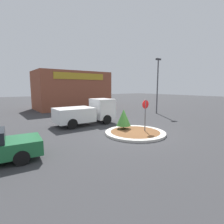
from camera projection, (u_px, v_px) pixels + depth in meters
ground_plane at (135, 134)px, 12.60m from camera, size 120.00×120.00×0.00m
traffic_island at (135, 133)px, 12.59m from camera, size 4.32×4.32×0.16m
stop_sign at (145, 110)px, 12.65m from camera, size 0.63×0.07×2.44m
island_shrub at (124, 117)px, 13.33m from camera, size 1.09×1.09×1.51m
utility_truck at (87, 112)px, 15.72m from camera, size 5.36×2.44×2.24m
storefront_building at (72, 90)px, 27.48m from camera, size 10.93×6.07×5.67m
light_pole at (158, 82)px, 21.86m from camera, size 0.70×0.30×6.84m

